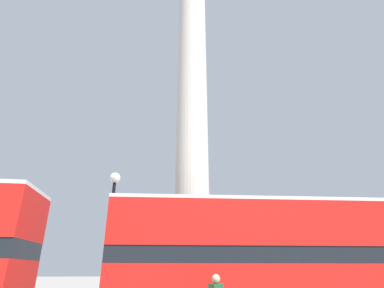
{
  "coord_description": "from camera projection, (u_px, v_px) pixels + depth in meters",
  "views": [
    {
      "loc": [
        -2.33,
        -16.07,
        1.87
      ],
      "look_at": [
        0.0,
        0.0,
        8.75
      ],
      "focal_mm": 28.0,
      "sensor_mm": 36.0,
      "label": 1
    }
  ],
  "objects": [
    {
      "name": "bus_a",
      "position": [
        268.0,
        255.0,
        10.98
      ],
      "size": [
        11.61,
        3.36,
        4.32
      ],
      "rotation": [
        0.0,
        0.0,
        -0.07
      ],
      "color": "red",
      "rests_on": "ground_plane"
    },
    {
      "name": "monument_column",
      "position": [
        192.0,
        167.0,
        17.08
      ],
      "size": [
        6.11,
        6.11,
        23.78
      ],
      "color": "beige",
      "rests_on": "ground_plane"
    },
    {
      "name": "street_lamp",
      "position": [
        110.0,
        226.0,
        12.61
      ],
      "size": [
        0.47,
        0.47,
        5.95
      ],
      "color": "black",
      "rests_on": "ground_plane"
    }
  ]
}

